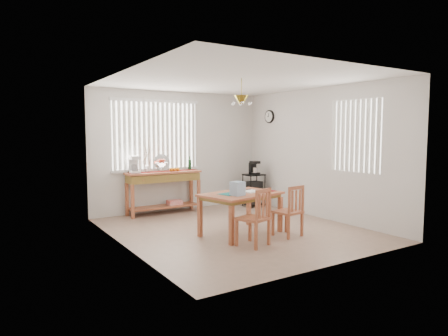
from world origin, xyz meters
TOP-DOWN VIEW (x-y plane):
  - ground at (0.00, 0.00)m, footprint 4.00×4.50m
  - room_shell at (0.00, 0.02)m, footprint 4.20×4.70m
  - sideboard at (-0.48, 2.01)m, footprint 1.59×0.45m
  - sideboard_items at (-0.74, 2.02)m, footprint 1.51×0.38m
  - wire_cart at (1.63, 1.67)m, footprint 0.44×0.35m
  - cart_items at (1.63, 1.68)m, footprint 0.18×0.21m
  - dining_table at (-0.09, -0.29)m, footprint 1.46×1.10m
  - table_items at (-0.20, -0.43)m, footprint 1.08×0.48m
  - chair_left at (-0.32, -1.00)m, footprint 0.52×0.52m
  - chair_right at (0.50, -0.84)m, footprint 0.44×0.44m

SIDE VIEW (x-z plane):
  - ground at x=0.00m, z-range -0.01..0.00m
  - chair_right at x=0.50m, z-range -0.01..0.84m
  - chair_left at x=-0.32m, z-range -0.01..0.88m
  - wire_cart at x=1.63m, z-range 0.08..0.83m
  - dining_table at x=-0.09m, z-range 0.27..0.97m
  - sideboard at x=-0.48m, z-range 0.22..1.12m
  - table_items at x=-0.20m, z-range 0.67..0.90m
  - cart_items at x=1.63m, z-range 0.74..1.05m
  - sideboard_items at x=-0.74m, z-range 0.69..1.38m
  - room_shell at x=0.00m, z-range 0.34..3.04m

